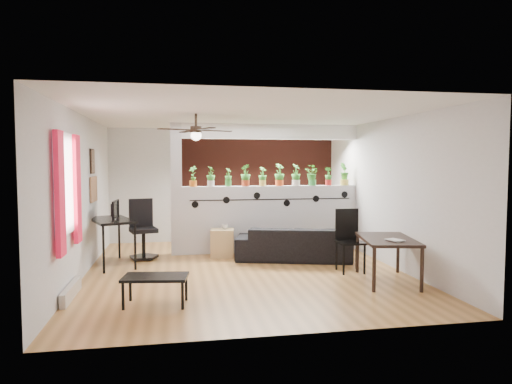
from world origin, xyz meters
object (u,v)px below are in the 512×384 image
potted_plant_9 (345,173)px  computer_desk (112,223)px  folding_chair (349,234)px  potted_plant_6 (296,174)px  potted_plant_1 (211,176)px  potted_plant_8 (329,176)px  coffee_table (155,279)px  potted_plant_0 (193,176)px  dining_table (387,243)px  cube_shelf (222,243)px  ceiling_fan (196,132)px  sofa (294,244)px  cup (225,227)px  potted_plant_5 (279,174)px  potted_plant_2 (228,177)px  potted_plant_7 (312,175)px  office_chair (143,233)px  potted_plant_3 (246,175)px  potted_plant_4 (263,176)px

potted_plant_9 → computer_desk: (-4.63, -0.77, -0.85)m
folding_chair → potted_plant_6: bearing=102.1°
potted_plant_1 → potted_plant_8: bearing=-0.0°
computer_desk → coffee_table: bearing=-70.8°
potted_plant_0 → computer_desk: (-1.47, -0.77, -0.82)m
potted_plant_8 → computer_desk: (-4.28, -0.77, -0.80)m
dining_table → coffee_table: (-3.46, -0.56, -0.26)m
dining_table → cube_shelf: bearing=135.2°
ceiling_fan → folding_chair: (2.53, -0.09, -1.70)m
ceiling_fan → sofa: size_ratio=0.59×
potted_plant_6 → cup: 1.86m
potted_plant_0 → cup: size_ratio=3.32×
potted_plant_5 → potted_plant_6: bearing=0.0°
cube_shelf → potted_plant_2: bearing=73.8°
sofa → dining_table: (1.01, -1.79, 0.31)m
potted_plant_6 → computer_desk: size_ratio=0.34×
potted_plant_7 → computer_desk: (-3.93, -0.77, -0.82)m
dining_table → coffee_table: dining_table is taller
potted_plant_0 → potted_plant_2: size_ratio=1.12×
potted_plant_1 → sofa: size_ratio=0.20×
potted_plant_8 → office_chair: size_ratio=0.34×
potted_plant_3 → potted_plant_5: size_ratio=0.97×
potted_plant_9 → sofa: potted_plant_9 is taller
cup → ceiling_fan: bearing=-112.9°
dining_table → potted_plant_4: bearing=118.4°
potted_plant_4 → folding_chair: (1.11, -1.89, -0.94)m
potted_plant_5 → potted_plant_2: bearing=180.0°
computer_desk → potted_plant_0: bearing=27.6°
potted_plant_1 → computer_desk: size_ratio=0.31×
ceiling_fan → sofa: 2.89m
potted_plant_5 → cube_shelf: size_ratio=0.85×
ceiling_fan → potted_plant_6: (2.13, 1.80, -0.73)m
potted_plant_2 → potted_plant_8: (2.11, -0.00, 0.01)m
potted_plant_4 → potted_plant_8: potted_plant_4 is taller
potted_plant_2 → coffee_table: 3.67m
potted_plant_6 → sofa: 1.57m
ceiling_fan → folding_chair: bearing=-2.0°
potted_plant_8 → potted_plant_7: bearing=180.0°
potted_plant_9 → cube_shelf: (-2.62, -0.37, -1.33)m
potted_plant_5 → office_chair: 2.95m
potted_plant_3 → dining_table: size_ratio=0.32×
dining_table → office_chair: bearing=148.0°
potted_plant_3 → dining_table: bearing=-56.1°
coffee_table → ceiling_fan: bearing=66.9°
dining_table → folding_chair: (-0.33, 0.76, 0.01)m
potted_plant_3 → potted_plant_7: size_ratio=1.04×
potted_plant_4 → potted_plant_9: bearing=-0.0°
potted_plant_2 → folding_chair: (1.81, -1.89, -0.93)m
potted_plant_5 → potted_plant_7: size_ratio=1.07×
potted_plant_3 → office_chair: bearing=-172.3°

